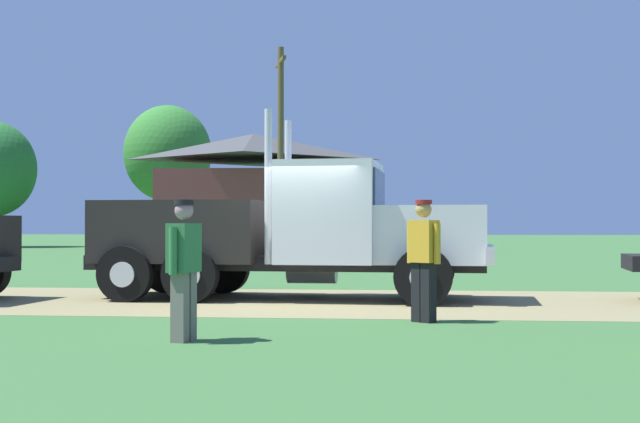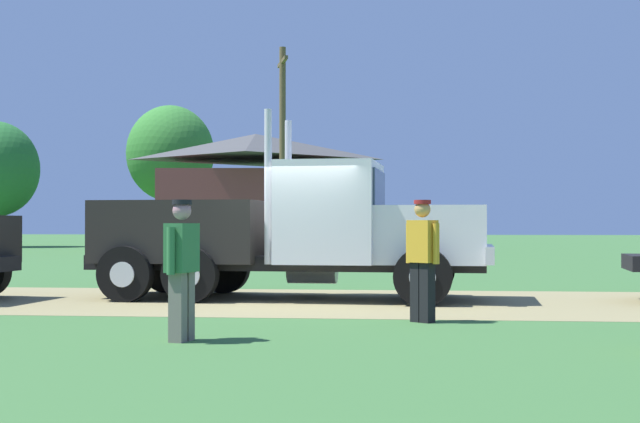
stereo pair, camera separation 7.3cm
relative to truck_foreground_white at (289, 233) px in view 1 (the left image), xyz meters
The scene contains 8 objects.
ground_plane 1.41m from the truck_foreground_white, 75.40° to the right, with size 200.00×200.00×0.00m, color #396833.
dirt_track 1.41m from the truck_foreground_white, 75.40° to the right, with size 120.00×6.01×0.01m, color #8A8054.
truck_foreground_white is the anchor object (origin of this frame).
visitor_walking_mid 4.69m from the truck_foreground_white, 57.17° to the right, with size 0.49×0.45×1.81m.
visitor_by_barrel 6.44m from the truck_foreground_white, 94.04° to the right, with size 0.36×0.66×1.76m.
shed_building 30.52m from the truck_foreground_white, 101.20° to the left, with size 10.31×8.94×6.20m.
utility_pole_far 19.54m from the truck_foreground_white, 98.65° to the left, with size 0.74×2.15×8.64m.
tree_mid 40.93m from the truck_foreground_white, 108.50° to the left, with size 5.52×5.52×8.93m.
Camera 1 is at (2.18, -16.85, 1.46)m, focal length 50.97 mm.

